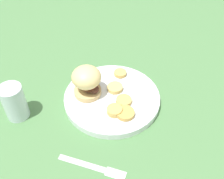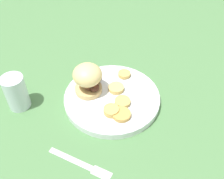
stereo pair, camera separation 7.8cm
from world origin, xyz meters
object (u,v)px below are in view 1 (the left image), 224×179
object	(u,v)px
dinner_plate	(112,98)
drinking_glass	(14,102)
fork	(93,167)
sandwich	(87,80)

from	to	relation	value
dinner_plate	drinking_glass	size ratio (longest dim) A/B	2.68
fork	drinking_glass	distance (m)	0.29
dinner_plate	drinking_glass	xyz separation A→B (m)	(-0.18, -0.21, 0.04)
fork	drinking_glass	world-z (taller)	drinking_glass
drinking_glass	dinner_plate	bearing A→B (deg)	48.88
dinner_plate	sandwich	world-z (taller)	sandwich
dinner_plate	sandwich	distance (m)	0.10
drinking_glass	sandwich	bearing A→B (deg)	56.20
sandwich	drinking_glass	distance (m)	0.21
dinner_plate	sandwich	size ratio (longest dim) A/B	2.94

